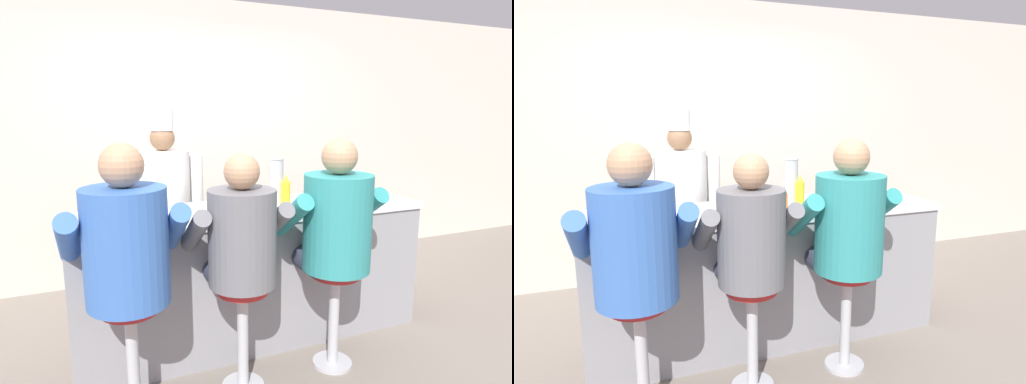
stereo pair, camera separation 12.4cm
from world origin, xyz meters
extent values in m
plane|color=slate|center=(0.00, 0.00, 0.00)|extent=(20.00, 20.00, 0.00)
cube|color=beige|center=(0.00, 1.78, 1.35)|extent=(10.00, 0.06, 2.70)
cube|color=gray|center=(0.00, 0.35, 0.46)|extent=(2.47, 0.67, 0.93)
cube|color=silver|center=(0.00, 0.35, 0.95)|extent=(2.52, 0.70, 0.04)
cylinder|color=red|center=(0.45, 0.14, 1.07)|extent=(0.06, 0.06, 0.20)
cone|color=white|center=(0.45, 0.14, 1.20)|extent=(0.05, 0.05, 0.05)
cylinder|color=yellow|center=(0.22, 0.25, 1.06)|extent=(0.07, 0.07, 0.19)
cone|color=yellow|center=(0.22, 0.25, 1.18)|extent=(0.05, 0.05, 0.05)
cylinder|color=orange|center=(0.09, 0.19, 1.03)|extent=(0.03, 0.03, 0.13)
cylinder|color=#287F2D|center=(0.09, 0.19, 1.10)|extent=(0.02, 0.02, 0.01)
cylinder|color=silver|center=(0.81, 0.27, 1.08)|extent=(0.13, 0.13, 0.23)
cube|color=silver|center=(0.89, 0.27, 1.09)|extent=(0.02, 0.02, 0.14)
cylinder|color=white|center=(-0.41, 0.14, 0.98)|extent=(0.22, 0.22, 0.02)
ellipsoid|color=#E0BC60|center=(-0.41, 0.14, 1.00)|extent=(0.10, 0.08, 0.03)
cylinder|color=white|center=(0.25, 0.08, 0.99)|extent=(0.15, 0.15, 0.05)
cylinder|color=#4C7AB2|center=(-1.01, 0.18, 1.01)|extent=(0.09, 0.09, 0.09)
torus|color=#4C7AB2|center=(-0.96, 0.18, 1.02)|extent=(0.07, 0.02, 0.07)
cylinder|color=#B7BABF|center=(0.19, 0.35, 1.14)|extent=(0.10, 0.10, 0.34)
cylinder|color=silver|center=(0.19, 0.35, 1.31)|extent=(0.11, 0.11, 0.01)
cube|color=silver|center=(0.59, 0.19, 1.03)|extent=(0.13, 0.07, 0.13)
cube|color=black|center=(0.59, 0.15, 1.03)|extent=(0.08, 0.01, 0.05)
cylinder|color=#B2B5BA|center=(-0.92, -0.23, 0.33)|extent=(0.07, 0.07, 0.63)
cylinder|color=red|center=(-0.92, -0.23, 0.64)|extent=(0.30, 0.30, 0.05)
cylinder|color=#33384C|center=(-1.03, -0.02, 0.68)|extent=(0.16, 0.43, 0.16)
cylinder|color=#33384C|center=(-0.82, -0.02, 0.68)|extent=(0.16, 0.43, 0.16)
cylinder|color=#3866B7|center=(-0.92, -0.23, 0.97)|extent=(0.43, 0.43, 0.61)
cylinder|color=#3866B7|center=(-1.19, -0.11, 1.00)|extent=(0.11, 0.46, 0.37)
cylinder|color=#3866B7|center=(-0.65, -0.11, 1.00)|extent=(0.11, 0.46, 0.37)
sphere|color=tan|center=(-0.92, -0.23, 1.39)|extent=(0.22, 0.22, 0.22)
cylinder|color=#B2B5BA|center=(-0.29, -0.23, 0.33)|extent=(0.07, 0.07, 0.63)
cylinder|color=red|center=(-0.29, -0.23, 0.64)|extent=(0.30, 0.30, 0.05)
cylinder|color=#33384C|center=(-0.39, -0.04, 0.68)|extent=(0.15, 0.39, 0.15)
cylinder|color=#33384C|center=(-0.20, -0.04, 0.68)|extent=(0.15, 0.39, 0.15)
cylinder|color=slate|center=(-0.29, -0.23, 0.94)|extent=(0.39, 0.39, 0.55)
cylinder|color=slate|center=(-0.54, -0.12, 0.97)|extent=(0.10, 0.42, 0.34)
cylinder|color=slate|center=(-0.05, -0.12, 0.97)|extent=(0.10, 0.42, 0.34)
sphere|color=tan|center=(-0.29, -0.23, 1.32)|extent=(0.20, 0.20, 0.20)
cylinder|color=#B2B5BA|center=(0.34, -0.23, 0.01)|extent=(0.26, 0.26, 0.02)
cylinder|color=#B2B5BA|center=(0.34, -0.23, 0.33)|extent=(0.07, 0.07, 0.63)
cylinder|color=red|center=(0.34, -0.23, 0.64)|extent=(0.30, 0.30, 0.05)
cylinder|color=#33384C|center=(0.23, -0.02, 0.68)|extent=(0.16, 0.43, 0.16)
cylinder|color=#33384C|center=(0.44, -0.02, 0.68)|extent=(0.16, 0.43, 0.16)
cylinder|color=teal|center=(0.34, -0.23, 0.97)|extent=(0.43, 0.43, 0.60)
cylinder|color=teal|center=(0.07, -0.11, 1.00)|extent=(0.11, 0.46, 0.37)
cylinder|color=teal|center=(0.61, -0.11, 1.00)|extent=(0.11, 0.46, 0.37)
sphere|color=tan|center=(0.34, -0.23, 1.38)|extent=(0.22, 0.22, 0.22)
cube|color=#232328|center=(-0.49, 1.01, 0.38)|extent=(0.32, 0.17, 0.76)
cube|color=white|center=(-0.49, 0.97, 0.53)|extent=(0.29, 0.02, 0.46)
cylinder|color=white|center=(-0.49, 1.01, 1.05)|extent=(0.41, 0.41, 0.57)
sphere|color=#8C6647|center=(-0.49, 1.01, 1.43)|extent=(0.20, 0.20, 0.20)
cylinder|color=white|center=(-0.49, 1.01, 1.57)|extent=(0.18, 0.18, 0.16)
cylinder|color=white|center=(-0.76, 1.01, 1.05)|extent=(0.12, 0.12, 0.49)
cylinder|color=white|center=(-0.23, 1.01, 1.05)|extent=(0.12, 0.12, 0.49)
camera|label=1|loc=(-1.11, -2.41, 1.65)|focal=30.00mm
camera|label=2|loc=(-1.00, -2.46, 1.65)|focal=30.00mm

